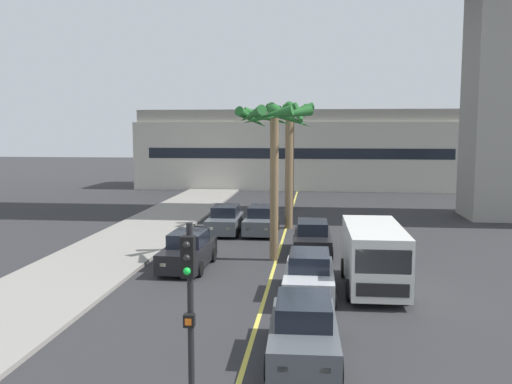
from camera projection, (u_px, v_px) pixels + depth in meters
name	position (u px, v px, depth m)	size (l,w,h in m)	color
sidewalk_left	(37.00, 295.00, 19.28)	(4.80, 80.00, 0.15)	gray
lane_stripe_center	(279.00, 252.00, 26.32)	(0.14, 56.00, 0.01)	#DBCC4C
pier_building_backdrop	(299.00, 150.00, 55.62)	(32.10, 8.04, 7.79)	beige
car_queue_front	(309.00, 276.00, 19.41)	(1.84, 4.10, 1.56)	#B7BABF
car_queue_second	(225.00, 220.00, 31.25)	(1.87, 4.12, 1.56)	#4C5156
car_queue_third	(304.00, 332.00, 14.07)	(1.92, 4.14, 1.56)	#4C5156
car_queue_fourth	(312.00, 239.00, 26.00)	(1.90, 4.13, 1.56)	black
car_queue_fifth	(261.00, 221.00, 31.09)	(1.86, 4.11, 1.56)	#4C5156
car_queue_sixth	(188.00, 251.00, 23.32)	(1.92, 4.14, 1.56)	black
delivery_van	(374.00, 255.00, 20.16)	(2.21, 5.27, 2.36)	silver
traffic_light_median_near	(190.00, 303.00, 10.07)	(0.24, 0.37, 4.20)	black
palm_tree_near_median	(274.00, 133.00, 24.17)	(3.55, 3.58, 7.00)	brown
palm_tree_mid_median	(289.00, 133.00, 32.19)	(3.01, 3.13, 7.53)	brown
palm_tree_far_median	(291.00, 132.00, 40.56)	(2.45, 2.63, 7.74)	brown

